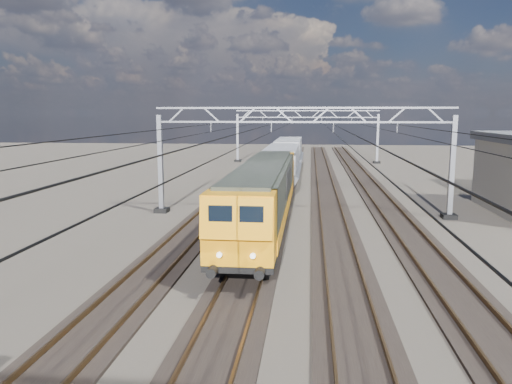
# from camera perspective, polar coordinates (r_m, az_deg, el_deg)

# --- Properties ---
(ground) EXTENTS (160.00, 160.00, 0.00)m
(ground) POSITION_cam_1_polar(r_m,az_deg,el_deg) (29.39, 5.01, -4.24)
(ground) COLOR #29241F
(ground) RESTS_ON ground
(track_outer_west) EXTENTS (2.60, 140.00, 0.30)m
(track_outer_west) POSITION_cam_1_polar(r_m,az_deg,el_deg) (30.09, -6.52, -3.81)
(track_outer_west) COLOR black
(track_outer_west) RESTS_ON ground
(track_loco) EXTENTS (2.60, 140.00, 0.30)m
(track_loco) POSITION_cam_1_polar(r_m,az_deg,el_deg) (29.48, 1.11, -4.02)
(track_loco) COLOR black
(track_loco) RESTS_ON ground
(track_inner_east) EXTENTS (2.60, 140.00, 0.30)m
(track_inner_east) POSITION_cam_1_polar(r_m,az_deg,el_deg) (29.40, 8.92, -4.17)
(track_inner_east) COLOR black
(track_inner_east) RESTS_ON ground
(track_outer_east) EXTENTS (2.60, 140.00, 0.30)m
(track_outer_east) POSITION_cam_1_polar(r_m,az_deg,el_deg) (29.87, 16.63, -4.23)
(track_outer_east) COLOR black
(track_outer_east) RESTS_ON ground
(catenary_gantry_mid) EXTENTS (19.90, 0.90, 7.11)m
(catenary_gantry_mid) POSITION_cam_1_polar(r_m,az_deg,el_deg) (32.73, 5.26, 4.04)
(catenary_gantry_mid) COLOR gray
(catenary_gantry_mid) RESTS_ON ground
(catenary_gantry_far) EXTENTS (19.90, 0.90, 7.11)m
(catenary_gantry_far) POSITION_cam_1_polar(r_m,az_deg,el_deg) (68.66, 5.81, 6.61)
(catenary_gantry_far) COLOR gray
(catenary_gantry_far) RESTS_ON ground
(overhead_wires) EXTENTS (12.03, 140.00, 0.53)m
(overhead_wires) POSITION_cam_1_polar(r_m,az_deg,el_deg) (36.62, 5.41, 7.45)
(overhead_wires) COLOR black
(overhead_wires) RESTS_ON ground
(locomotive) EXTENTS (2.76, 21.10, 3.62)m
(locomotive) POSITION_cam_1_polar(r_m,az_deg,el_deg) (27.52, 0.83, -0.18)
(locomotive) COLOR black
(locomotive) RESTS_ON ground
(hopper_wagon_lead) EXTENTS (3.38, 13.00, 3.25)m
(hopper_wagon_lead) POSITION_cam_1_polar(r_m,az_deg,el_deg) (45.04, 2.96, 3.28)
(hopper_wagon_lead) COLOR black
(hopper_wagon_lead) RESTS_ON ground
(hopper_wagon_mid) EXTENTS (3.38, 13.00, 3.25)m
(hopper_wagon_mid) POSITION_cam_1_polar(r_m,az_deg,el_deg) (59.17, 3.75, 4.64)
(hopper_wagon_mid) COLOR black
(hopper_wagon_mid) RESTS_ON ground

